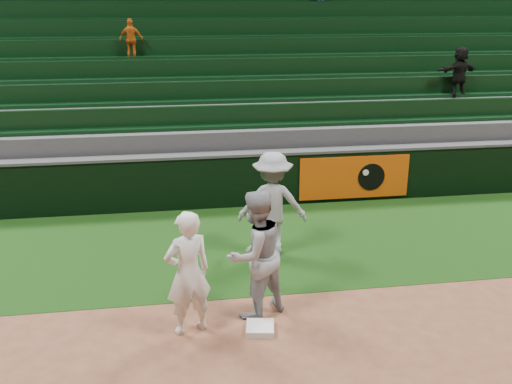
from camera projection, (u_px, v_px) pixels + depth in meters
ground at (261, 328)px, 8.28m from camera, size 70.00×70.00×0.00m
foul_grass at (236, 244)px, 11.09m from camera, size 36.00×4.20×0.01m
first_base at (260, 328)px, 8.21m from camera, size 0.46×0.46×0.09m
first_baseman at (188, 273)px, 7.92m from camera, size 0.78×0.64×1.84m
baserunner at (255, 254)px, 8.36m from camera, size 1.20×1.13×1.97m
base_coach at (272, 204)px, 10.40m from camera, size 1.35×0.91×1.95m
field_wall at (226, 179)px, 12.94m from camera, size 36.00×0.45×1.25m
stadium_seating at (211, 104)px, 16.12m from camera, size 36.00×5.95×5.52m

